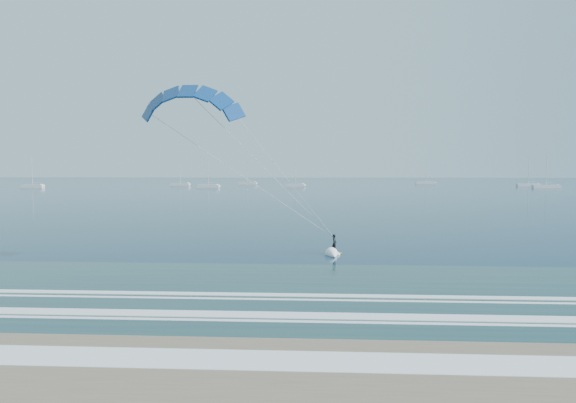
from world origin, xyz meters
The scene contains 10 objects.
ground centered at (0.00, 0.00, 0.00)m, with size 900.00×900.00×0.00m, color #072B40.
kitesurfer_rig centered at (2.36, 20.54, 7.13)m, with size 16.52×9.05×14.16m.
sailboat_0 centered at (-106.35, 178.49, 0.68)m, with size 8.97×2.40×12.16m.
sailboat_1 centered at (-54.29, 206.24, 0.68)m, with size 8.28×2.40×11.43m.
sailboat_2 centered at (-27.11, 226.87, 0.68)m, with size 8.61×2.40×11.62m.
sailboat_3 centered at (-2.65, 196.67, 0.68)m, with size 7.77×2.40×10.92m.
sailboat_4 centered at (61.21, 243.54, 0.69)m, with size 9.75×2.40×13.12m.
sailboat_5 centered at (96.24, 204.68, 0.69)m, with size 9.50×2.40×12.86m.
sailboat_6 centered at (95.65, 186.27, 0.69)m, with size 10.26×2.40×13.68m.
sailboat_7 centered at (-36.58, 182.14, 0.67)m, with size 8.65×2.40×10.77m.
Camera 1 is at (6.36, -18.74, 7.04)m, focal length 32.00 mm.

